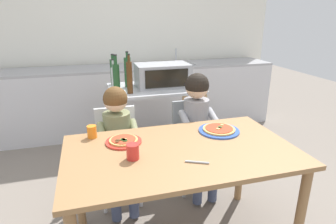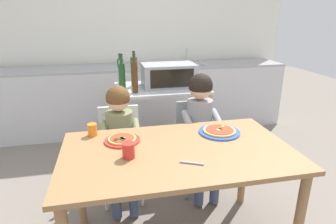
# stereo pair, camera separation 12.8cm
# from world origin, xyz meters

# --- Properties ---
(ground_plane) EXTENTS (10.53, 10.53, 0.00)m
(ground_plane) POSITION_xyz_m (0.00, 1.05, 0.00)
(ground_plane) COLOR slate
(back_wall_tiled) EXTENTS (4.55, 0.12, 2.70)m
(back_wall_tiled) POSITION_xyz_m (0.00, 2.69, 1.35)
(back_wall_tiled) COLOR white
(back_wall_tiled) RESTS_ON ground
(kitchen_counter) EXTENTS (4.10, 0.60, 1.10)m
(kitchen_counter) POSITION_xyz_m (0.00, 2.28, 0.45)
(kitchen_counter) COLOR silver
(kitchen_counter) RESTS_ON ground
(kitchen_island_cart) EXTENTS (0.93, 0.64, 0.86)m
(kitchen_island_cart) POSITION_xyz_m (0.12, 1.22, 0.58)
(kitchen_island_cart) COLOR #B7BABF
(kitchen_island_cart) RESTS_ON ground
(toaster_oven) EXTENTS (0.54, 0.34, 0.23)m
(toaster_oven) POSITION_xyz_m (0.21, 1.23, 0.98)
(toaster_oven) COLOR #999BA0
(toaster_oven) RESTS_ON kitchen_island_cart
(bottle_dark_olive_oil) EXTENTS (0.05, 0.05, 0.28)m
(bottle_dark_olive_oil) POSITION_xyz_m (-0.28, 1.35, 0.97)
(bottle_dark_olive_oil) COLOR #ADB7B2
(bottle_dark_olive_oil) RESTS_ON kitchen_island_cart
(bottle_clear_vinegar) EXTENTS (0.07, 0.07, 0.36)m
(bottle_clear_vinegar) POSITION_xyz_m (-0.14, 1.30, 1.02)
(bottle_clear_vinegar) COLOR #1E4723
(bottle_clear_vinegar) RESTS_ON kitchen_island_cart
(bottle_squat_spirits) EXTENTS (0.05, 0.05, 0.37)m
(bottle_squat_spirits) POSITION_xyz_m (-0.16, 1.05, 1.02)
(bottle_squat_spirits) COLOR #4C2D14
(bottle_squat_spirits) RESTS_ON kitchen_island_cart
(bottle_slim_sauce) EXTENTS (0.06, 0.06, 0.36)m
(bottle_slim_sauce) POSITION_xyz_m (-0.27, 1.11, 1.01)
(bottle_slim_sauce) COLOR #1E4723
(bottle_slim_sauce) RESTS_ON kitchen_island_cart
(bottle_brown_beer) EXTENTS (0.07, 0.07, 0.32)m
(bottle_brown_beer) POSITION_xyz_m (-0.27, 1.46, 1.00)
(bottle_brown_beer) COLOR #1E4723
(bottle_brown_beer) RESTS_ON kitchen_island_cart
(dining_table) EXTENTS (1.46, 0.85, 0.76)m
(dining_table) POSITION_xyz_m (0.00, 0.00, 0.66)
(dining_table) COLOR olive
(dining_table) RESTS_ON ground
(dining_chair_left) EXTENTS (0.36, 0.36, 0.81)m
(dining_chair_left) POSITION_xyz_m (-0.34, 0.69, 0.48)
(dining_chair_left) COLOR silver
(dining_chair_left) RESTS_ON ground
(dining_chair_right) EXTENTS (0.36, 0.36, 0.81)m
(dining_chair_right) POSITION_xyz_m (0.36, 0.72, 0.48)
(dining_chair_right) COLOR gray
(dining_chair_right) RESTS_ON ground
(child_in_olive_shirt) EXTENTS (0.32, 0.42, 1.02)m
(child_in_olive_shirt) POSITION_xyz_m (-0.34, 0.57, 0.66)
(child_in_olive_shirt) COLOR #424C6B
(child_in_olive_shirt) RESTS_ON ground
(child_in_grey_shirt) EXTENTS (0.32, 0.42, 1.08)m
(child_in_grey_shirt) POSITION_xyz_m (0.36, 0.60, 0.71)
(child_in_grey_shirt) COLOR #424C6B
(child_in_grey_shirt) RESTS_ON ground
(pizza_plate_red_rimmed) EXTENTS (0.24, 0.24, 0.03)m
(pizza_plate_red_rimmed) POSITION_xyz_m (-0.34, 0.20, 0.77)
(pizza_plate_red_rimmed) COLOR red
(pizza_plate_red_rimmed) RESTS_ON dining_table
(pizza_plate_blue_rimmed) EXTENTS (0.30, 0.30, 0.03)m
(pizza_plate_blue_rimmed) POSITION_xyz_m (0.36, 0.20, 0.77)
(pizza_plate_blue_rimmed) COLOR #3356B7
(pizza_plate_blue_rimmed) RESTS_ON dining_table
(drinking_cup_orange) EXTENTS (0.07, 0.07, 0.09)m
(drinking_cup_orange) POSITION_xyz_m (-0.54, 0.34, 0.80)
(drinking_cup_orange) COLOR orange
(drinking_cup_orange) RESTS_ON dining_table
(drinking_cup_red) EXTENTS (0.08, 0.08, 0.09)m
(drinking_cup_red) POSITION_xyz_m (-0.31, -0.04, 0.81)
(drinking_cup_red) COLOR red
(drinking_cup_red) RESTS_ON dining_table
(serving_spoon) EXTENTS (0.13, 0.07, 0.01)m
(serving_spoon) POSITION_xyz_m (0.03, -0.19, 0.77)
(serving_spoon) COLOR #B7BABF
(serving_spoon) RESTS_ON dining_table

